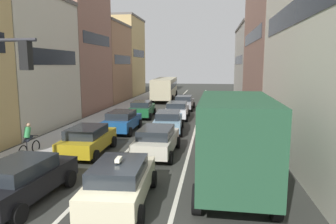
{
  "coord_description": "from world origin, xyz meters",
  "views": [
    {
      "loc": [
        2.85,
        -7.93,
        4.68
      ],
      "look_at": [
        0.0,
        12.0,
        1.6
      ],
      "focal_mm": 32.95,
      "sensor_mm": 36.0,
      "label": 1
    }
  ],
  "objects_px": {
    "taxi_centre_lane_front": "(120,181)",
    "hatchback_centre_lane_third": "(168,121)",
    "sedan_left_lane_third": "(122,121)",
    "sedan_left_lane_fourth": "(142,109)",
    "sedan_left_lane_front": "(22,179)",
    "sedan_centre_lane_second": "(157,140)",
    "removalist_box_truck": "(234,138)",
    "sedan_centre_lane_fifth": "(184,102)",
    "cyclist_on_sidewalk": "(29,140)",
    "sedan_right_lane_behind_truck": "(222,129)",
    "bus_mid_queue_primary": "(165,87)",
    "wagon_left_lane_second": "(88,139)",
    "coupe_centre_lane_fourth": "(177,110)"
  },
  "relations": [
    {
      "from": "removalist_box_truck",
      "to": "sedan_right_lane_behind_truck",
      "type": "relative_size",
      "value": 1.79
    },
    {
      "from": "removalist_box_truck",
      "to": "hatchback_centre_lane_third",
      "type": "bearing_deg",
      "value": 22.82
    },
    {
      "from": "coupe_centre_lane_fourth",
      "to": "bus_mid_queue_primary",
      "type": "relative_size",
      "value": 0.41
    },
    {
      "from": "taxi_centre_lane_front",
      "to": "hatchback_centre_lane_third",
      "type": "relative_size",
      "value": 1.0
    },
    {
      "from": "sedan_left_lane_third",
      "to": "taxi_centre_lane_front",
      "type": "bearing_deg",
      "value": -164.18
    },
    {
      "from": "taxi_centre_lane_front",
      "to": "sedan_left_lane_fourth",
      "type": "bearing_deg",
      "value": 7.33
    },
    {
      "from": "taxi_centre_lane_front",
      "to": "sedan_right_lane_behind_truck",
      "type": "relative_size",
      "value": 1.02
    },
    {
      "from": "hatchback_centre_lane_third",
      "to": "bus_mid_queue_primary",
      "type": "height_order",
      "value": "bus_mid_queue_primary"
    },
    {
      "from": "sedan_left_lane_front",
      "to": "cyclist_on_sidewalk",
      "type": "xyz_separation_m",
      "value": [
        -2.97,
        5.08,
        0.05
      ]
    },
    {
      "from": "sedan_left_lane_front",
      "to": "sedan_centre_lane_fifth",
      "type": "distance_m",
      "value": 23.07
    },
    {
      "from": "wagon_left_lane_second",
      "to": "hatchback_centre_lane_third",
      "type": "bearing_deg",
      "value": -31.31
    },
    {
      "from": "sedan_left_lane_fourth",
      "to": "bus_mid_queue_primary",
      "type": "distance_m",
      "value": 13.99
    },
    {
      "from": "sedan_left_lane_third",
      "to": "bus_mid_queue_primary",
      "type": "relative_size",
      "value": 0.41
    },
    {
      "from": "sedan_left_lane_third",
      "to": "cyclist_on_sidewalk",
      "type": "xyz_separation_m",
      "value": [
        -3.15,
        -6.28,
        0.05
      ]
    },
    {
      "from": "sedan_left_lane_front",
      "to": "sedan_centre_lane_second",
      "type": "xyz_separation_m",
      "value": [
        3.59,
        6.15,
        0.0
      ]
    },
    {
      "from": "bus_mid_queue_primary",
      "to": "sedan_centre_lane_fifth",
      "type": "bearing_deg",
      "value": -161.31
    },
    {
      "from": "sedan_centre_lane_fifth",
      "to": "bus_mid_queue_primary",
      "type": "xyz_separation_m",
      "value": [
        -3.37,
        8.63,
        0.96
      ]
    },
    {
      "from": "hatchback_centre_lane_third",
      "to": "coupe_centre_lane_fourth",
      "type": "distance_m",
      "value": 5.46
    },
    {
      "from": "removalist_box_truck",
      "to": "sedan_centre_lane_fifth",
      "type": "relative_size",
      "value": 1.79
    },
    {
      "from": "removalist_box_truck",
      "to": "sedan_centre_lane_second",
      "type": "relative_size",
      "value": 1.79
    },
    {
      "from": "taxi_centre_lane_front",
      "to": "sedan_left_lane_front",
      "type": "height_order",
      "value": "taxi_centre_lane_front"
    },
    {
      "from": "wagon_left_lane_second",
      "to": "bus_mid_queue_primary",
      "type": "relative_size",
      "value": 0.41
    },
    {
      "from": "cyclist_on_sidewalk",
      "to": "sedan_right_lane_behind_truck",
      "type": "bearing_deg",
      "value": -61.91
    },
    {
      "from": "hatchback_centre_lane_third",
      "to": "coupe_centre_lane_fourth",
      "type": "relative_size",
      "value": 1.02
    },
    {
      "from": "coupe_centre_lane_fourth",
      "to": "cyclist_on_sidewalk",
      "type": "distance_m",
      "value": 13.7
    },
    {
      "from": "hatchback_centre_lane_third",
      "to": "bus_mid_queue_primary",
      "type": "xyz_separation_m",
      "value": [
        -3.28,
        19.69,
        0.96
      ]
    },
    {
      "from": "removalist_box_truck",
      "to": "sedan_centre_lane_second",
      "type": "xyz_separation_m",
      "value": [
        -3.65,
        3.9,
        -1.18
      ]
    },
    {
      "from": "hatchback_centre_lane_third",
      "to": "sedan_left_lane_front",
      "type": "bearing_deg",
      "value": 159.85
    },
    {
      "from": "removalist_box_truck",
      "to": "sedan_right_lane_behind_truck",
      "type": "bearing_deg",
      "value": 2.44
    },
    {
      "from": "wagon_left_lane_second",
      "to": "removalist_box_truck",
      "type": "bearing_deg",
      "value": -117.15
    },
    {
      "from": "sedan_right_lane_behind_truck",
      "to": "bus_mid_queue_primary",
      "type": "relative_size",
      "value": 0.41
    },
    {
      "from": "cyclist_on_sidewalk",
      "to": "taxi_centre_lane_front",
      "type": "bearing_deg",
      "value": -122.92
    },
    {
      "from": "removalist_box_truck",
      "to": "sedan_left_lane_front",
      "type": "relative_size",
      "value": 1.75
    },
    {
      "from": "sedan_left_lane_third",
      "to": "sedan_left_lane_fourth",
      "type": "distance_m",
      "value": 6.11
    },
    {
      "from": "sedan_left_lane_front",
      "to": "sedan_right_lane_behind_truck",
      "type": "xyz_separation_m",
      "value": [
        7.04,
        9.56,
        0.0
      ]
    },
    {
      "from": "sedan_left_lane_third",
      "to": "sedan_left_lane_fourth",
      "type": "height_order",
      "value": "same"
    },
    {
      "from": "sedan_right_lane_behind_truck",
      "to": "sedan_left_lane_front",
      "type": "bearing_deg",
      "value": 143.09
    },
    {
      "from": "sedan_right_lane_behind_truck",
      "to": "taxi_centre_lane_front",
      "type": "bearing_deg",
      "value": 157.91
    },
    {
      "from": "wagon_left_lane_second",
      "to": "sedan_right_lane_behind_truck",
      "type": "bearing_deg",
      "value": -63.1
    },
    {
      "from": "cyclist_on_sidewalk",
      "to": "coupe_centre_lane_fourth",
      "type": "bearing_deg",
      "value": -23.84
    },
    {
      "from": "wagon_left_lane_second",
      "to": "bus_mid_queue_primary",
      "type": "xyz_separation_m",
      "value": [
        0.17,
        25.64,
        0.96
      ]
    },
    {
      "from": "sedan_left_lane_front",
      "to": "hatchback_centre_lane_third",
      "type": "bearing_deg",
      "value": -12.35
    },
    {
      "from": "sedan_left_lane_third",
      "to": "sedan_right_lane_behind_truck",
      "type": "height_order",
      "value": "same"
    },
    {
      "from": "wagon_left_lane_second",
      "to": "sedan_centre_lane_fifth",
      "type": "distance_m",
      "value": 17.38
    },
    {
      "from": "sedan_centre_lane_fifth",
      "to": "removalist_box_truck",
      "type": "bearing_deg",
      "value": -169.13
    },
    {
      "from": "coupe_centre_lane_fourth",
      "to": "taxi_centre_lane_front",
      "type": "bearing_deg",
      "value": 178.76
    },
    {
      "from": "taxi_centre_lane_front",
      "to": "cyclist_on_sidewalk",
      "type": "height_order",
      "value": "cyclist_on_sidewalk"
    },
    {
      "from": "hatchback_centre_lane_third",
      "to": "sedan_centre_lane_fifth",
      "type": "height_order",
      "value": "same"
    },
    {
      "from": "wagon_left_lane_second",
      "to": "sedan_left_lane_third",
      "type": "distance_m",
      "value": 5.57
    },
    {
      "from": "removalist_box_truck",
      "to": "sedan_left_lane_fourth",
      "type": "distance_m",
      "value": 16.81
    }
  ]
}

